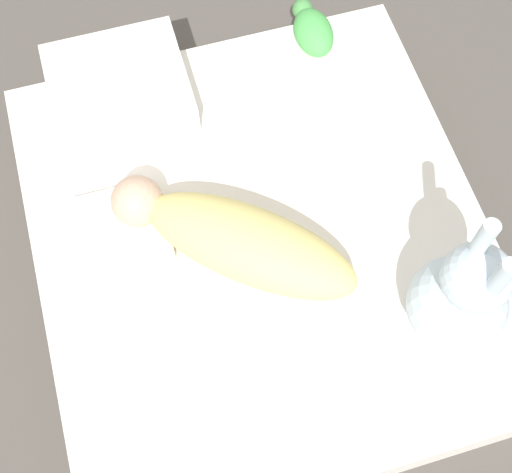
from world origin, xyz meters
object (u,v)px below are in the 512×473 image
swaddled_baby (236,239)px  pillow (119,89)px  turtle_plush (312,30)px  bunny_plush (462,298)px

swaddled_baby → pillow: size_ratio=1.57×
turtle_plush → bunny_plush: bearing=-177.3°
pillow → turtle_plush: 0.52m
swaddled_baby → pillow: swaddled_baby is taller
bunny_plush → turtle_plush: size_ratio=2.09×
pillow → bunny_plush: (-0.77, -0.56, 0.10)m
swaddled_baby → bunny_plush: bearing=-176.4°
swaddled_baby → turtle_plush: size_ratio=2.72×
swaddled_baby → turtle_plush: 0.64m
bunny_plush → swaddled_baby: bearing=53.9°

